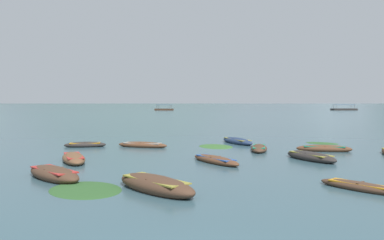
# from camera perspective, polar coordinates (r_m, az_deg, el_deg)

# --- Properties ---
(ground_plane) EXTENTS (6000.00, 6000.00, 0.00)m
(ground_plane) POSITION_cam_1_polar(r_m,az_deg,el_deg) (1506.38, -1.03, 2.56)
(ground_plane) COLOR #385660
(mountain_2) EXTENTS (1533.73, 1533.73, 485.96)m
(mountain_2) POSITION_cam_1_polar(r_m,az_deg,el_deg) (2290.56, -10.21, 8.65)
(mountain_2) COLOR #4C5B56
(mountain_2) RESTS_ON ground
(mountain_3) EXTENTS (863.82, 863.82, 252.67)m
(mountain_3) POSITION_cam_1_polar(r_m,az_deg,el_deg) (2623.73, 18.99, 5.23)
(mountain_3) COLOR slate
(mountain_3) RESTS_ON ground
(rowboat_0) EXTENTS (2.57, 4.09, 0.59)m
(rowboat_0) POSITION_cam_1_polar(r_m,az_deg,el_deg) (22.64, -17.33, -5.52)
(rowboat_0) COLOR brown
(rowboat_0) RESTS_ON ground
(rowboat_1) EXTENTS (2.94, 3.97, 0.48)m
(rowboat_1) POSITION_cam_1_polar(r_m,az_deg,el_deg) (21.29, 3.53, -6.01)
(rowboat_1) COLOR brown
(rowboat_1) RESTS_ON ground
(rowboat_3) EXTENTS (2.72, 3.01, 0.39)m
(rowboat_3) POSITION_cam_1_polar(r_m,az_deg,el_deg) (16.16, 23.91, -9.13)
(rowboat_3) COLOR #4C3323
(rowboat_3) RESTS_ON ground
(rowboat_4) EXTENTS (2.71, 4.61, 0.57)m
(rowboat_4) POSITION_cam_1_polar(r_m,az_deg,el_deg) (31.40, 6.81, -3.16)
(rowboat_4) COLOR navy
(rowboat_4) RESTS_ON ground
(rowboat_5) EXTENTS (1.81, 3.72, 0.50)m
(rowboat_5) POSITION_cam_1_polar(r_m,az_deg,el_deg) (26.89, 10.01, -4.21)
(rowboat_5) COLOR #4C3323
(rowboat_5) RESTS_ON ground
(rowboat_6) EXTENTS (3.84, 1.76, 0.55)m
(rowboat_6) POSITION_cam_1_polar(r_m,az_deg,el_deg) (27.69, 19.18, -4.09)
(rowboat_6) COLOR brown
(rowboat_6) RESTS_ON ground
(rowboat_8) EXTENTS (4.07, 2.26, 0.51)m
(rowboat_8) POSITION_cam_1_polar(r_m,az_deg,el_deg) (28.78, -7.44, -3.73)
(rowboat_8) COLOR brown
(rowboat_8) RESTS_ON ground
(rowboat_9) EXTENTS (3.82, 4.01, 0.73)m
(rowboat_9) POSITION_cam_1_polar(r_m,az_deg,el_deg) (14.70, -5.50, -9.66)
(rowboat_9) COLOR #4C3323
(rowboat_9) RESTS_ON ground
(rowboat_10) EXTENTS (3.68, 3.79, 0.67)m
(rowboat_10) POSITION_cam_1_polar(r_m,az_deg,el_deg) (17.97, -20.03, -7.60)
(rowboat_10) COLOR #4C3323
(rowboat_10) RESTS_ON ground
(rowboat_12) EXTENTS (2.71, 4.07, 0.60)m
(rowboat_12) POSITION_cam_1_polar(r_m,az_deg,el_deg) (23.34, 17.37, -5.27)
(rowboat_12) COLOR #2D2826
(rowboat_12) RESTS_ON ground
(rowboat_13) EXTENTS (3.20, 1.44, 0.49)m
(rowboat_13) POSITION_cam_1_polar(r_m,az_deg,el_deg) (29.82, -15.74, -3.60)
(rowboat_13) COLOR #2D2826
(rowboat_13) RESTS_ON ground
(ferry_0) EXTENTS (7.97, 4.47, 2.54)m
(ferry_0) POSITION_cam_1_polar(r_m,az_deg,el_deg) (157.00, -4.22, 1.62)
(ferry_0) COLOR #4C3323
(ferry_0) RESTS_ON ground
(ferry_2) EXTENTS (10.32, 4.59, 2.54)m
(ferry_2) POSITION_cam_1_polar(r_m,az_deg,el_deg) (170.99, 21.82, 1.52)
(ferry_2) COLOR #2D2826
(ferry_2) RESTS_ON ground
(weed_patch_0) EXTENTS (3.30, 3.84, 0.14)m
(weed_patch_0) POSITION_cam_1_polar(r_m,az_deg,el_deg) (28.93, 3.57, -4.00)
(weed_patch_0) COLOR #38662D
(weed_patch_0) RESTS_ON ground
(weed_patch_1) EXTENTS (4.05, 4.18, 0.14)m
(weed_patch_1) POSITION_cam_1_polar(r_m,az_deg,el_deg) (15.39, -15.69, -10.05)
(weed_patch_1) COLOR #2D5628
(weed_patch_1) RESTS_ON ground
(weed_patch_4) EXTENTS (3.02, 2.79, 0.14)m
(weed_patch_4) POSITION_cam_1_polar(r_m,az_deg,el_deg) (32.87, 18.93, -3.34)
(weed_patch_4) COLOR #2D5628
(weed_patch_4) RESTS_ON ground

